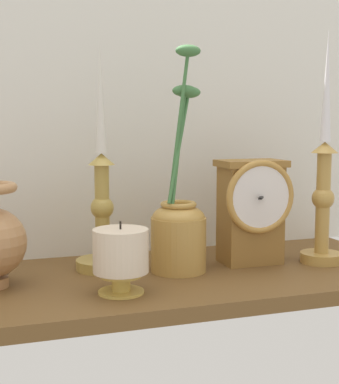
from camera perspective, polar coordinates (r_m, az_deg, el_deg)
ground_plane at (r=96.23cm, az=-3.69°, el=-9.17°), size 100.00×36.00×2.40cm
back_wall at (r=110.62cm, az=-6.32°, el=10.55°), size 120.00×2.00×65.00cm
mantel_clock at (r=103.43cm, az=8.31°, el=-1.70°), size 13.10×9.96×19.20cm
candlestick_tall_left at (r=98.62cm, az=-6.82°, el=-1.32°), size 9.41×9.41×38.93cm
candlestick_tall_center at (r=106.28cm, az=15.26°, el=0.25°), size 7.64×7.64×41.98cm
brass_vase_jar at (r=97.31cm, az=0.96°, el=-3.39°), size 9.55×9.55×38.52cm
pillar_candle_front at (r=85.50cm, az=-4.94°, el=-6.44°), size 8.39×8.39×11.02cm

